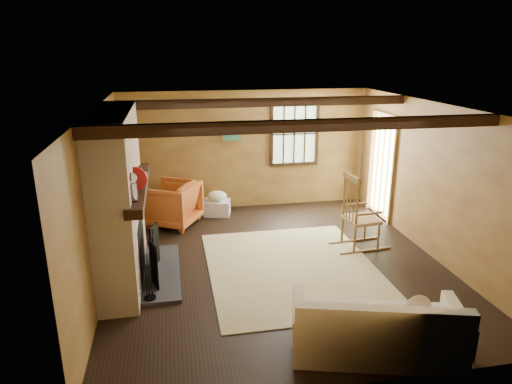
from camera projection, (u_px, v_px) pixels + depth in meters
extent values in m
plane|color=black|center=(276.00, 263.00, 7.05)|extent=(5.50, 5.50, 0.00)
cube|color=olive|center=(246.00, 150.00, 9.27)|extent=(5.00, 0.02, 2.40)
cube|color=olive|center=(347.00, 278.00, 4.11)|extent=(5.00, 0.02, 2.40)
cube|color=olive|center=(100.00, 199.00, 6.24)|extent=(0.02, 5.50, 2.40)
cube|color=olive|center=(433.00, 181.00, 7.13)|extent=(0.02, 5.50, 2.40)
cube|color=white|center=(279.00, 107.00, 6.33)|extent=(5.00, 5.50, 0.02)
cube|color=black|center=(303.00, 126.00, 5.22)|extent=(5.00, 0.12, 0.14)
cube|color=black|center=(261.00, 102.00, 7.47)|extent=(5.00, 0.12, 0.14)
cube|color=black|center=(294.00, 134.00, 9.32)|extent=(1.02, 0.06, 1.32)
cube|color=#C7EAB3|center=(294.00, 134.00, 9.35)|extent=(0.90, 0.01, 1.20)
cube|color=black|center=(294.00, 134.00, 9.33)|extent=(0.90, 0.03, 0.02)
cube|color=olive|center=(382.00, 167.00, 8.78)|extent=(0.06, 1.00, 2.06)
cube|color=#C7EAB3|center=(383.00, 167.00, 8.79)|extent=(0.01, 0.80, 1.85)
cube|color=olive|center=(231.00, 131.00, 9.06)|extent=(0.42, 0.03, 0.42)
cube|color=#246C6B|center=(232.00, 132.00, 9.05)|extent=(0.36, 0.01, 0.36)
cube|color=#9D583C|center=(119.00, 198.00, 6.29)|extent=(0.50, 2.20, 2.40)
cube|color=black|center=(129.00, 248.00, 6.53)|extent=(0.38, 1.00, 0.85)
cube|color=#333337|center=(161.00, 272.00, 6.73)|extent=(0.55, 1.80, 0.05)
cube|color=black|center=(139.00, 187.00, 6.29)|extent=(0.22, 2.30, 0.12)
cube|color=black|center=(154.00, 264.00, 6.20)|extent=(0.12, 0.31, 0.64)
cube|color=black|center=(154.00, 254.00, 6.51)|extent=(0.02, 0.32, 0.64)
cube|color=black|center=(155.00, 245.00, 6.82)|extent=(0.12, 0.31, 0.64)
cylinder|color=black|center=(150.00, 298.00, 5.97)|extent=(0.16, 0.16, 0.02)
cylinder|color=black|center=(146.00, 277.00, 5.84)|extent=(0.01, 0.01, 0.64)
cylinder|color=black|center=(148.00, 276.00, 5.88)|extent=(0.01, 0.01, 0.64)
cylinder|color=black|center=(151.00, 275.00, 5.91)|extent=(0.01, 0.01, 0.64)
cylinder|color=silver|center=(133.00, 192.00, 5.47)|extent=(0.11, 0.11, 0.23)
sphere|color=silver|center=(132.00, 178.00, 5.42)|extent=(0.13, 0.13, 0.13)
cylinder|color=red|center=(135.00, 179.00, 5.89)|extent=(0.32, 0.08, 0.32)
cube|color=black|center=(138.00, 176.00, 6.36)|extent=(0.27, 0.21, 0.13)
cylinder|color=black|center=(139.00, 170.00, 6.76)|extent=(0.08, 0.08, 0.10)
cylinder|color=black|center=(140.00, 169.00, 6.87)|extent=(0.06, 0.06, 0.07)
cube|color=#CAB586|center=(292.00, 268.00, 6.90)|extent=(2.50, 3.00, 0.01)
cube|color=#A3824F|center=(361.00, 219.00, 7.51)|extent=(0.55, 0.57, 0.05)
cube|color=olive|center=(352.00, 178.00, 7.23)|extent=(0.11, 0.50, 0.09)
cylinder|color=olive|center=(379.00, 236.00, 7.44)|extent=(0.04, 0.04, 0.48)
cylinder|color=olive|center=(365.00, 227.00, 7.84)|extent=(0.04, 0.04, 0.48)
cylinder|color=olive|center=(355.00, 239.00, 7.32)|extent=(0.04, 0.04, 0.48)
cylinder|color=olive|center=(342.00, 229.00, 7.72)|extent=(0.04, 0.04, 0.48)
cylinder|color=olive|center=(357.00, 203.00, 7.14)|extent=(0.04, 0.04, 0.81)
cylinder|color=olive|center=(344.00, 195.00, 7.53)|extent=(0.04, 0.04, 0.81)
cylinder|color=olive|center=(354.00, 202.00, 7.24)|extent=(0.02, 0.02, 0.67)
cylinder|color=olive|center=(351.00, 200.00, 7.34)|extent=(0.02, 0.02, 0.67)
cylinder|color=olive|center=(347.00, 198.00, 7.44)|extent=(0.02, 0.02, 0.67)
cube|color=olive|center=(369.00, 214.00, 7.24)|extent=(0.46, 0.09, 0.03)
cube|color=olive|center=(355.00, 204.00, 7.67)|extent=(0.46, 0.09, 0.03)
cube|color=olive|center=(366.00, 251.00, 7.45)|extent=(0.92, 0.14, 0.03)
cube|color=olive|center=(353.00, 241.00, 7.85)|extent=(0.92, 0.14, 0.03)
cube|color=white|center=(375.00, 335.00, 4.97)|extent=(1.92, 1.24, 0.39)
cube|color=white|center=(383.00, 330.00, 4.56)|extent=(1.75, 0.60, 0.49)
cube|color=white|center=(298.00, 317.00, 4.98)|extent=(0.33, 0.80, 0.36)
cube|color=white|center=(457.00, 324.00, 4.86)|extent=(0.33, 0.80, 0.36)
ellipsoid|color=white|center=(418.00, 308.00, 4.94)|extent=(0.34, 0.19, 0.32)
cylinder|color=brown|center=(148.00, 212.00, 9.10)|extent=(0.43, 0.13, 0.13)
cylinder|color=brown|center=(155.00, 211.00, 9.13)|extent=(0.43, 0.13, 0.13)
cylinder|color=brown|center=(162.00, 211.00, 9.15)|extent=(0.43, 0.13, 0.13)
cylinder|color=brown|center=(148.00, 205.00, 9.06)|extent=(0.43, 0.13, 0.13)
cylinder|color=brown|center=(155.00, 205.00, 9.09)|extent=(0.43, 0.13, 0.13)
cylinder|color=brown|center=(162.00, 205.00, 9.11)|extent=(0.43, 0.13, 0.13)
cube|color=white|center=(217.00, 208.00, 9.07)|extent=(0.57, 0.48, 0.30)
ellipsoid|color=white|center=(217.00, 196.00, 8.99)|extent=(0.48, 0.44, 0.19)
imported|color=#BF6026|center=(172.00, 204.00, 8.49)|extent=(1.22, 1.21, 0.83)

